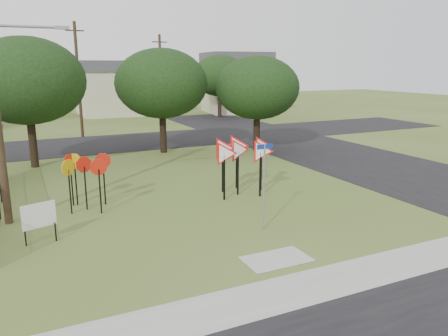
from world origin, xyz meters
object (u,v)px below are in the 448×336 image
at_px(street_name_sign, 264,182).
at_px(yield_sign_cluster, 241,152).
at_px(info_board, 39,217).
at_px(stop_sign_cluster, 83,169).

xyz_separation_m(street_name_sign, yield_sign_cluster, (1.36, 4.36, 0.15)).
height_order(yield_sign_cluster, info_board, yield_sign_cluster).
xyz_separation_m(stop_sign_cluster, yield_sign_cluster, (6.70, -0.78, 0.26)).
bearing_deg(yield_sign_cluster, street_name_sign, -107.28).
relative_size(stop_sign_cluster, info_board, 1.61).
bearing_deg(stop_sign_cluster, info_board, -121.16).
xyz_separation_m(stop_sign_cluster, info_board, (-1.87, -3.09, -0.74)).
bearing_deg(yield_sign_cluster, stop_sign_cluster, 173.36).
bearing_deg(info_board, yield_sign_cluster, 15.10).
height_order(street_name_sign, yield_sign_cluster, street_name_sign).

